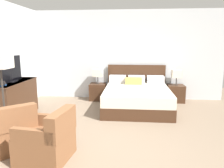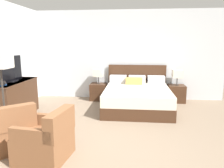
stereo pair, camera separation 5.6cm
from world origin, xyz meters
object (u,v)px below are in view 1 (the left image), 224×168
object	(u,v)px
armchair_by_window	(11,132)
armchair_companion	(48,141)
table_lamp_left	(98,73)
floor_lamp	(0,68)
table_lamp_right	(177,74)
dresser	(14,99)
nightstand_right	(176,93)
nightstand_left	(98,92)
tv	(11,69)
bed	(137,97)

from	to	relation	value
armchair_by_window	armchair_companion	bearing A→B (deg)	-20.30
table_lamp_left	armchair_companion	size ratio (longest dim) A/B	0.58
armchair_companion	floor_lamp	bearing A→B (deg)	143.55
armchair_companion	table_lamp_right	bearing A→B (deg)	54.32
dresser	armchair_by_window	distance (m)	1.63
nightstand_right	table_lamp_right	distance (m)	0.57
nightstand_right	dresser	xyz separation A→B (m)	(-3.93, -1.73, 0.18)
nightstand_left	table_lamp_left	xyz separation A→B (m)	(0.00, 0.00, 0.57)
tv	armchair_by_window	world-z (taller)	tv
tv	armchair_companion	distance (m)	2.37
table_lamp_left	dresser	xyz separation A→B (m)	(-1.65, -1.74, -0.39)
armchair_by_window	nightstand_left	bearing A→B (deg)	74.12
armchair_by_window	bed	bearing A→B (deg)	50.46
nightstand_left	floor_lamp	bearing A→B (deg)	-117.77
table_lamp_right	nightstand_left	bearing A→B (deg)	-179.96
bed	tv	world-z (taller)	tv
bed	nightstand_left	world-z (taller)	bed
bed	floor_lamp	xyz separation A→B (m)	(-2.50, -1.88, 0.95)
table_lamp_left	floor_lamp	xyz separation A→B (m)	(-1.36, -2.59, 0.43)
nightstand_left	floor_lamp	world-z (taller)	floor_lamp
nightstand_left	nightstand_right	size ratio (longest dim) A/B	1.00
nightstand_left	nightstand_right	bearing A→B (deg)	0.00
tv	armchair_companion	world-z (taller)	tv
table_lamp_left	table_lamp_right	size ratio (longest dim) A/B	1.00
dresser	armchair_by_window	xyz separation A→B (m)	(0.75, -1.45, -0.14)
table_lamp_left	armchair_by_window	size ratio (longest dim) A/B	0.46
table_lamp_left	armchair_by_window	distance (m)	3.35
table_lamp_left	floor_lamp	size ratio (longest dim) A/B	0.30
tv	dresser	bearing A→B (deg)	97.38
armchair_companion	floor_lamp	distance (m)	1.73
bed	nightstand_right	world-z (taller)	bed
table_lamp_left	dresser	size ratio (longest dim) A/B	0.32
dresser	armchair_companion	world-z (taller)	dresser
dresser	armchair_companion	size ratio (longest dim) A/B	1.81
nightstand_left	armchair_companion	bearing A→B (deg)	-93.31
table_lamp_right	armchair_by_window	distance (m)	4.53
floor_lamp	tv	bearing A→B (deg)	109.17
dresser	floor_lamp	world-z (taller)	floor_lamp
nightstand_left	armchair_companion	world-z (taller)	armchair_companion
dresser	armchair_companion	xyz separation A→B (m)	(1.45, -1.71, -0.14)
nightstand_left	tv	xyz separation A→B (m)	(-1.65, -1.75, 0.86)
armchair_companion	floor_lamp	size ratio (longest dim) A/B	0.52
nightstand_right	floor_lamp	world-z (taller)	floor_lamp
table_lamp_right	dresser	distance (m)	4.31
armchair_companion	floor_lamp	world-z (taller)	floor_lamp
bed	armchair_companion	xyz separation A→B (m)	(-1.34, -2.73, -0.02)
armchair_by_window	floor_lamp	bearing A→B (deg)	127.37
bed	dresser	size ratio (longest dim) A/B	1.45
nightstand_left	floor_lamp	xyz separation A→B (m)	(-1.36, -2.58, 1.00)
table_lamp_left	floor_lamp	distance (m)	2.95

